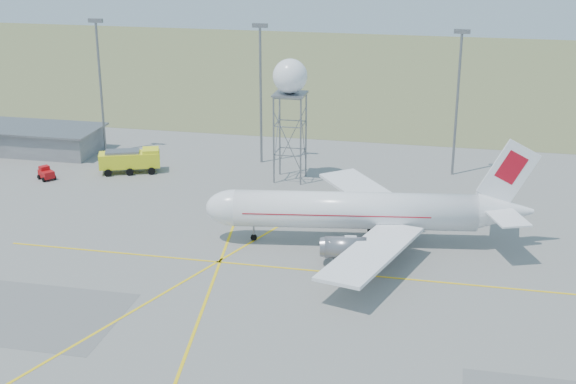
% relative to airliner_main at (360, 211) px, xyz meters
% --- Properties ---
extents(grass_strip, '(400.00, 120.00, 0.03)m').
position_rel_airliner_main_xyz_m(grass_strip, '(-8.28, 101.59, -3.81)').
color(grass_strip, '#566A3A').
rests_on(grass_strip, ground).
extents(building_grey, '(19.00, 10.00, 3.90)m').
position_rel_airliner_main_xyz_m(building_grey, '(-53.28, 25.59, -1.85)').
color(building_grey, gray).
rests_on(building_grey, ground).
extents(mast_a, '(2.20, 0.50, 20.50)m').
position_rel_airliner_main_xyz_m(mast_a, '(-43.28, 27.59, 8.25)').
color(mast_a, slate).
rests_on(mast_a, ground).
extents(mast_b, '(2.20, 0.50, 20.50)m').
position_rel_airliner_main_xyz_m(mast_b, '(-18.28, 27.59, 8.25)').
color(mast_b, slate).
rests_on(mast_b, ground).
extents(mast_c, '(2.20, 0.50, 20.50)m').
position_rel_airliner_main_xyz_m(mast_c, '(9.72, 27.59, 8.25)').
color(mast_c, slate).
rests_on(mast_c, ground).
extents(airliner_main, '(36.61, 35.25, 12.47)m').
position_rel_airliner_main_xyz_m(airliner_main, '(0.00, 0.00, 0.00)').
color(airliner_main, white).
rests_on(airliner_main, ground).
extents(radar_tower, '(4.68, 4.68, 16.92)m').
position_rel_airliner_main_xyz_m(radar_tower, '(-12.41, 20.49, 5.68)').
color(radar_tower, slate).
rests_on(radar_tower, ground).
extents(fire_truck, '(8.99, 5.71, 3.41)m').
position_rel_airliner_main_xyz_m(fire_truck, '(-35.28, 18.86, -2.18)').
color(fire_truck, yellow).
rests_on(fire_truck, ground).
extents(baggage_tug, '(2.87, 2.82, 1.83)m').
position_rel_airliner_main_xyz_m(baggage_tug, '(-45.72, 13.33, -3.13)').
color(baggage_tug, '#AD0C0F').
rests_on(baggage_tug, ground).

